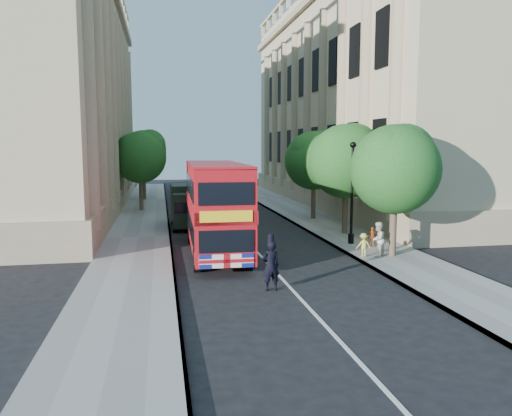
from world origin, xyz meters
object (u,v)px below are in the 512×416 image
lamp_post (352,197)px  box_van (187,207)px  police_constable (271,266)px  double_decker_bus (216,205)px  woman_pedestrian (378,239)px

lamp_post → box_van: lamp_post is taller
box_van → police_constable: box_van is taller
lamp_post → double_decker_bus: bearing=-173.8°
police_constable → woman_pedestrian: (5.79, 3.89, 0.02)m
double_decker_bus → woman_pedestrian: double_decker_bus is taller
lamp_post → woman_pedestrian: size_ratio=3.27×
box_van → woman_pedestrian: box_van is taller
lamp_post → woman_pedestrian: lamp_post is taller
box_van → woman_pedestrian: size_ratio=2.96×
double_decker_bus → box_van: double_decker_bus is taller
police_constable → lamp_post: bearing=-135.4°
lamp_post → police_constable: lamp_post is taller
double_decker_bus → police_constable: (1.23, -6.28, -1.43)m
police_constable → box_van: bearing=-87.7°
double_decker_bus → box_van: bearing=97.7°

